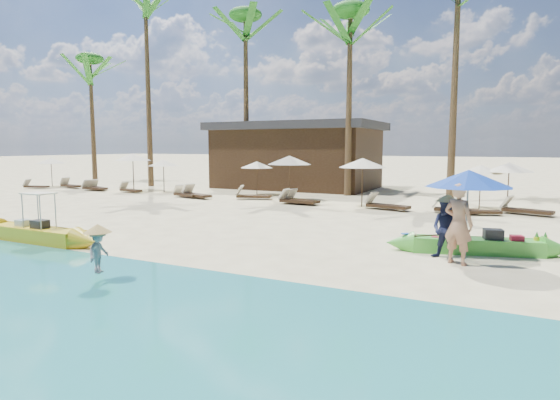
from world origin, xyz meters
The scene contains 36 objects.
ground centered at (0.00, 0.00, 0.00)m, with size 240.00×240.00×0.00m, color #FCF0BA.
wet_sand_strip centered at (0.00, -5.00, 0.00)m, with size 240.00×4.50×0.01m, color tan.
green_canoe centered at (4.23, 2.04, 0.22)m, with size 5.00×1.65×0.65m.
yellow_canoe centered at (-7.36, -2.12, 0.24)m, with size 5.55×0.74×1.44m.
tourist centered at (3.91, 0.63, 0.96)m, with size 0.70×0.46×1.92m, color tan.
vendor_green centered at (3.61, 0.99, 0.75)m, with size 0.73×0.57×1.50m, color #161C3D.
vendor_yellow centered at (-2.49, -4.19, 0.63)m, with size 0.58×0.33×0.90m, color gray.
blue_umbrella centered at (4.04, 1.22, 1.99)m, with size 2.05×2.05×2.20m.
resort_parasol_0 centered at (-23.49, 10.77, 1.77)m, with size 1.90×1.90×1.96m.
lounger_0_left centered at (-22.99, 9.10, 0.19)m, with size 1.71×0.98×0.56m.
lounger_0_right centered at (-21.31, 10.46, 0.21)m, with size 1.92×0.89×0.63m.
resort_parasol_1 centered at (-16.12, 10.89, 2.10)m, with size 2.26×2.26×2.33m.
lounger_1_left centered at (-18.46, 9.84, 0.20)m, with size 1.76×0.56×0.60m.
lounger_1_right centered at (-18.58, 10.28, 0.19)m, with size 1.76×1.03×0.57m.
resort_parasol_2 centered at (-14.00, 11.23, 1.76)m, with size 1.90×1.90×1.96m.
lounger_2_left centered at (-15.60, 10.01, 0.19)m, with size 1.69×0.77×0.55m.
resort_parasol_3 centered at (-8.01, 12.12, 1.72)m, with size 1.85×1.85×1.91m.
lounger_3_left centered at (-10.90, 9.31, 0.20)m, with size 1.82×0.97×0.59m.
lounger_3_right centered at (-10.19, 9.33, 0.22)m, with size 2.04×1.19×0.66m.
resort_parasol_4 centered at (-5.14, 10.38, 2.06)m, with size 2.22×2.22×2.29m.
lounger_4_left centered at (-7.24, 10.16, 0.21)m, with size 1.96×1.13×0.64m.
lounger_4_right centered at (-4.14, 9.56, 0.21)m, with size 1.89×1.08×0.62m.
resort_parasol_5 centered at (-1.18, 9.84, 2.01)m, with size 2.16×2.16×2.23m.
lounger_5_left centered at (-4.23, 9.22, 0.21)m, with size 1.91×0.67×0.64m.
resort_parasol_6 centered at (3.70, 11.31, 1.76)m, with size 1.90×1.90×1.95m.
lounger_6_left centered at (0.04, 9.29, 0.22)m, with size 2.05×1.03×0.67m.
lounger_6_right centered at (2.80, 9.47, 0.20)m, with size 1.81×0.62×0.61m.
resort_parasol_7 centered at (4.81, 11.35, 1.87)m, with size 2.02×2.02×2.08m.
lounger_7_left centered at (3.74, 9.32, 0.19)m, with size 1.76×1.06×0.57m.
lounger_7_right centered at (5.44, 10.32, 0.22)m, with size 2.03×1.15×0.66m.
palm_0 centered at (-24.62, 15.48, 8.11)m, with size 2.08×2.08×9.90m.
palm_1 centered at (-17.59, 14.06, 10.82)m, with size 2.08×2.08×13.60m.
palm_2 centered at (-10.45, 15.08, 9.18)m, with size 2.08×2.08×11.33m.
palm_3 centered at (-3.36, 14.27, 8.58)m, with size 2.08×2.08×10.52m.
palm_4 centered at (2.15, 14.01, 9.45)m, with size 2.08×2.08×11.70m.
pavilion_west centered at (-8.00, 17.50, 2.19)m, with size 10.80×6.60×4.30m.
Camera 1 is at (5.04, -10.89, 2.77)m, focal length 30.00 mm.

